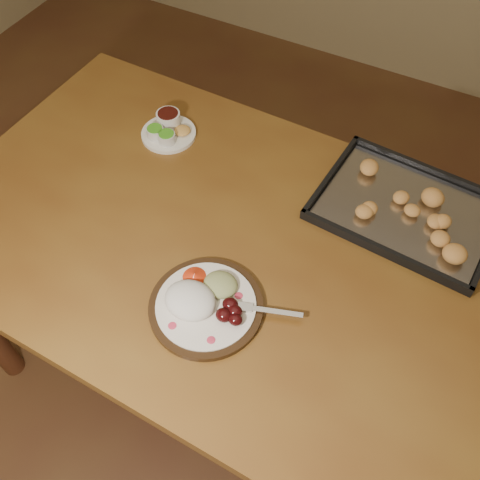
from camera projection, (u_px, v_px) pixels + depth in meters
The scene contains 5 objects.
ground at pixel (178, 373), 1.87m from camera, with size 4.00×4.00×0.00m, color brown.
dining_table at pixel (233, 263), 1.36m from camera, with size 1.52×0.94×0.75m.
dinner_plate at pixel (204, 302), 1.16m from camera, with size 0.33×0.25×0.06m.
condiment_saucer at pixel (168, 129), 1.49m from camera, with size 0.15×0.15×0.05m.
baking_tray at pixel (406, 208), 1.33m from camera, with size 0.45×0.35×0.04m.
Camera 1 is at (0.53, -0.55, 1.78)m, focal length 40.00 mm.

